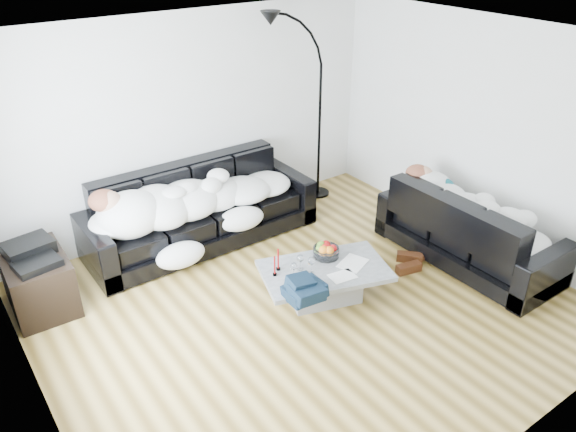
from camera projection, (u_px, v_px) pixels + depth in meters
ground at (305, 305)px, 5.72m from camera, size 5.00×5.00×0.00m
wall_back at (193, 123)px, 6.71m from camera, size 5.00×0.02×2.60m
wall_left at (16, 284)px, 3.82m from camera, size 0.02×4.50×2.60m
wall_right at (482, 134)px, 6.38m from camera, size 0.02×4.50×2.60m
ceiling at (310, 44)px, 4.48m from camera, size 5.00×5.00×0.00m
sofa_back at (201, 207)px, 6.64m from camera, size 2.75×0.95×0.90m
sofa_right at (470, 227)px, 6.29m from camera, size 0.89×2.07×0.84m
sleeper_back at (202, 193)px, 6.51m from camera, size 2.33×0.80×0.47m
sleeper_right at (473, 210)px, 6.18m from camera, size 0.75×1.78×0.43m
teal_cushion at (426, 184)px, 6.57m from camera, size 0.42×0.38×0.20m
coffee_table at (324, 283)px, 5.73m from camera, size 1.43×1.09×0.37m
fruit_bowl at (326, 250)px, 5.80m from camera, size 0.32×0.32×0.17m
wine_glass_a at (300, 262)px, 5.59m from camera, size 0.08×0.08×0.17m
wine_glass_b at (294, 270)px, 5.47m from camera, size 0.08×0.08×0.17m
wine_glass_c at (311, 265)px, 5.53m from camera, size 0.09×0.09×0.18m
candle_left at (275, 266)px, 5.49m from camera, size 0.05×0.05×0.22m
candle_right at (278, 260)px, 5.57m from camera, size 0.05×0.05×0.24m
newspaper_a at (353, 263)px, 5.72m from camera, size 0.37×0.33×0.01m
newspaper_b at (343, 276)px, 5.52m from camera, size 0.28×0.22×0.01m
navy_jacket at (304, 285)px, 5.10m from camera, size 0.44×0.39×0.19m
shoes at (409, 262)px, 6.31m from camera, size 0.59×0.52×0.11m
av_cabinet at (39, 282)px, 5.58m from camera, size 0.60×0.85×0.58m
stereo at (31, 252)px, 5.41m from camera, size 0.48×0.40×0.13m
floor_lamp at (320, 118)px, 7.45m from camera, size 0.86×0.47×2.23m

